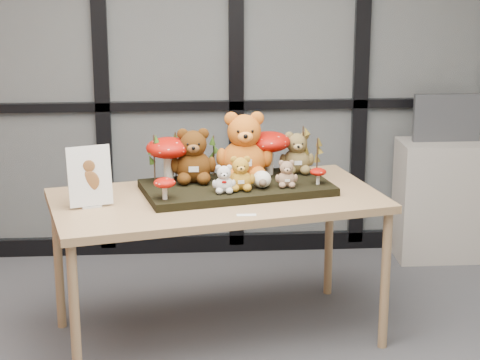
{
  "coord_description": "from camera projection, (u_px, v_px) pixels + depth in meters",
  "views": [
    {
      "loc": [
        0.07,
        -3.33,
        2.17
      ],
      "look_at": [
        0.38,
        1.06,
        0.92
      ],
      "focal_mm": 65.0,
      "sensor_mm": 36.0,
      "label": 1
    }
  ],
  "objects": [
    {
      "name": "room_shell",
      "position": [
        161.0,
        66.0,
        3.32
      ],
      "size": [
        5.0,
        5.0,
        5.0
      ],
      "color": "#AFACA5",
      "rests_on": "floor"
    },
    {
      "name": "glass_partition",
      "position": [
        169.0,
        52.0,
        5.76
      ],
      "size": [
        4.9,
        0.06,
        2.78
      ],
      "color": "#2D383F",
      "rests_on": "floor"
    },
    {
      "name": "display_table",
      "position": [
        217.0,
        208.0,
        4.65
      ],
      "size": [
        1.89,
        1.24,
        0.82
      ],
      "rotation": [
        0.0,
        0.0,
        0.23
      ],
      "color": "#A18157",
      "rests_on": "floor"
    },
    {
      "name": "diorama_tray",
      "position": [
        237.0,
        188.0,
        4.72
      ],
      "size": [
        1.09,
        0.72,
        0.04
      ],
      "primitive_type": "cube",
      "rotation": [
        0.0,
        0.0,
        0.23
      ],
      "color": "black",
      "rests_on": "display_table"
    },
    {
      "name": "bear_pooh_yellow",
      "position": [
        244.0,
        142.0,
        4.78
      ],
      "size": [
        0.37,
        0.35,
        0.41
      ],
      "primitive_type": null,
      "rotation": [
        0.0,
        0.0,
        0.23
      ],
      "color": "#C96017",
      "rests_on": "diorama_tray"
    },
    {
      "name": "bear_brown_medium",
      "position": [
        193.0,
        152.0,
        4.73
      ],
      "size": [
        0.29,
        0.28,
        0.33
      ],
      "primitive_type": null,
      "rotation": [
        0.0,
        0.0,
        0.23
      ],
      "color": "#4A270A",
      "rests_on": "diorama_tray"
    },
    {
      "name": "bear_tan_back",
      "position": [
        297.0,
        150.0,
        4.91
      ],
      "size": [
        0.23,
        0.22,
        0.26
      ],
      "primitive_type": null,
      "rotation": [
        0.0,
        0.0,
        0.23
      ],
      "color": "brown",
      "rests_on": "diorama_tray"
    },
    {
      "name": "bear_small_yellow",
      "position": [
        240.0,
        171.0,
        4.59
      ],
      "size": [
        0.18,
        0.17,
        0.2
      ],
      "primitive_type": null,
      "rotation": [
        0.0,
        0.0,
        0.23
      ],
      "color": "#BB8120",
      "rests_on": "diorama_tray"
    },
    {
      "name": "bear_white_bow",
      "position": [
        224.0,
        177.0,
        4.54
      ],
      "size": [
        0.15,
        0.14,
        0.16
      ],
      "primitive_type": null,
      "rotation": [
        0.0,
        0.0,
        0.23
      ],
      "color": "silver",
      "rests_on": "diorama_tray"
    },
    {
      "name": "bear_beige_small",
      "position": [
        286.0,
        172.0,
        4.65
      ],
      "size": [
        0.14,
        0.14,
        0.16
      ],
      "primitive_type": null,
      "rotation": [
        0.0,
        0.0,
        0.23
      ],
      "color": "#937053",
      "rests_on": "diorama_tray"
    },
    {
      "name": "plush_cream_hedgehog",
      "position": [
        262.0,
        178.0,
        4.64
      ],
      "size": [
        0.09,
        0.09,
        0.1
      ],
      "primitive_type": null,
      "rotation": [
        0.0,
        0.0,
        0.23
      ],
      "color": "white",
      "rests_on": "diorama_tray"
    },
    {
      "name": "mushroom_back_left",
      "position": [
        168.0,
        157.0,
        4.73
      ],
      "size": [
        0.24,
        0.24,
        0.27
      ],
      "primitive_type": null,
      "color": "#980C04",
      "rests_on": "diorama_tray"
    },
    {
      "name": "mushroom_back_right",
      "position": [
        269.0,
        151.0,
        4.87
      ],
      "size": [
        0.24,
        0.24,
        0.27
      ],
      "primitive_type": null,
      "color": "#980C04",
      "rests_on": "diorama_tray"
    },
    {
      "name": "mushroom_front_left",
      "position": [
        165.0,
        187.0,
        4.43
      ],
      "size": [
        0.11,
        0.11,
        0.12
      ],
      "primitive_type": null,
      "color": "#980C04",
      "rests_on": "diorama_tray"
    },
    {
      "name": "mushroom_front_right",
      "position": [
        318.0,
        175.0,
        4.7
      ],
      "size": [
        0.09,
        0.09,
        0.1
      ],
      "primitive_type": null,
      "color": "#980C04",
      "rests_on": "diorama_tray"
    },
    {
      "name": "sprig_green_far_left",
      "position": [
        154.0,
        160.0,
        4.68
      ],
      "size": [
        0.05,
        0.05,
        0.27
      ],
      "primitive_type": null,
      "color": "#17340B",
      "rests_on": "diorama_tray"
    },
    {
      "name": "sprig_green_mid_left",
      "position": [
        176.0,
        156.0,
        4.77
      ],
      "size": [
        0.05,
        0.05,
        0.27
      ],
      "primitive_type": null,
      "color": "#17340B",
      "rests_on": "diorama_tray"
    },
    {
      "name": "sprig_dry_far_right",
      "position": [
        303.0,
        150.0,
        4.9
      ],
      "size": [
        0.05,
        0.05,
        0.27
      ],
      "primitive_type": null,
      "color": "brown",
      "rests_on": "diorama_tray"
    },
    {
      "name": "sprig_dry_mid_right",
      "position": [
        317.0,
        158.0,
        4.8
      ],
      "size": [
        0.05,
        0.05,
        0.23
      ],
      "primitive_type": null,
      "color": "brown",
      "rests_on": "diorama_tray"
    },
    {
      "name": "sprig_green_centre",
      "position": [
        214.0,
        156.0,
        4.85
      ],
      "size": [
        0.05,
        0.05,
        0.23
      ],
      "primitive_type": null,
      "color": "#17340B",
      "rests_on": "diorama_tray"
    },
    {
      "name": "sign_holder",
      "position": [
        90.0,
        179.0,
        4.42
      ],
      "size": [
        0.23,
        0.12,
        0.32
      ],
      "rotation": [
        0.0,
        0.0,
        0.31
      ],
      "color": "silver",
      "rests_on": "display_table"
    },
    {
      "name": "label_card",
      "position": [
        246.0,
        215.0,
        4.33
      ],
      "size": [
        0.1,
        0.03,
        0.0
      ],
      "primitive_type": "cube",
      "color": "white",
      "rests_on": "display_table"
    },
    {
      "name": "cabinet",
      "position": [
        442.0,
        200.0,
        5.95
      ],
      "size": [
        0.62,
        0.36,
        0.82
      ],
      "primitive_type": "cube",
      "color": "#B2AA9F",
      "rests_on": "floor"
    },
    {
      "name": "monitor",
      "position": [
        447.0,
        118.0,
        5.81
      ],
      "size": [
        0.45,
        0.05,
        0.32
      ],
      "color": "#46484D",
      "rests_on": "cabinet"
    }
  ]
}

